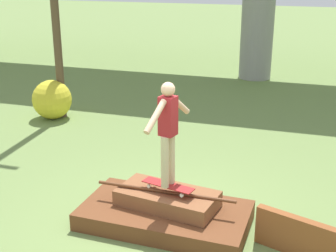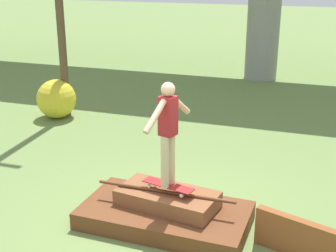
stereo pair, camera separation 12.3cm
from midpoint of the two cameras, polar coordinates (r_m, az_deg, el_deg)
The scene contains 6 objects.
ground_plane at distance 7.38m, azimuth -0.85°, elevation -11.76°, with size 80.00×80.00×0.00m, color olive.
scrap_pile at distance 7.29m, azimuth -0.79°, elevation -10.37°, with size 2.57×1.43×0.57m.
scrap_plank_loose at distance 6.72m, azimuth 15.67°, elevation -13.09°, with size 1.34×0.58×0.57m.
skateboard at distance 7.07m, azimuth -0.50°, elevation -7.27°, with size 0.85×0.40×0.09m.
skater at distance 6.71m, azimuth -0.52°, elevation -0.19°, with size 0.36×1.15×1.58m.
bush_yellow_flowering at distance 12.33m, azimuth -14.23°, elevation 3.14°, with size 1.00×1.00×1.00m.
Camera 1 is at (1.95, -6.01, 3.80)m, focal length 50.00 mm.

